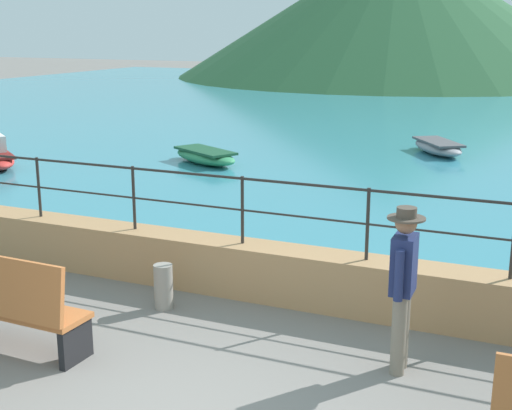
{
  "coord_description": "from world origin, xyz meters",
  "views": [
    {
      "loc": [
        2.95,
        -4.9,
        3.48
      ],
      "look_at": [
        -0.86,
        3.7,
        1.1
      ],
      "focal_mm": 49.82,
      "sensor_mm": 36.0,
      "label": 1
    }
  ],
  "objects_px": {
    "boat_4": "(438,147)",
    "bench_main": "(10,304)",
    "person_walking": "(403,281)",
    "boat_2": "(205,156)",
    "bollard": "(164,287)"
  },
  "relations": [
    {
      "from": "person_walking",
      "to": "boat_4",
      "type": "bearing_deg",
      "value": 98.25
    },
    {
      "from": "boat_2",
      "to": "boat_4",
      "type": "height_order",
      "value": "same"
    },
    {
      "from": "person_walking",
      "to": "boat_2",
      "type": "xyz_separation_m",
      "value": [
        -7.07,
        9.08,
        -0.72
      ]
    },
    {
      "from": "bench_main",
      "to": "bollard",
      "type": "relative_size",
      "value": 2.95
    },
    {
      "from": "boat_4",
      "to": "bench_main",
      "type": "bearing_deg",
      "value": -98.37
    },
    {
      "from": "bench_main",
      "to": "person_walking",
      "type": "bearing_deg",
      "value": 17.95
    },
    {
      "from": "bench_main",
      "to": "boat_2",
      "type": "relative_size",
      "value": 0.7
    },
    {
      "from": "person_walking",
      "to": "boat_4",
      "type": "xyz_separation_m",
      "value": [
        -1.88,
        12.93,
        -0.72
      ]
    },
    {
      "from": "boat_2",
      "to": "boat_4",
      "type": "relative_size",
      "value": 1.02
    },
    {
      "from": "bollard",
      "to": "boat_4",
      "type": "height_order",
      "value": "bollard"
    },
    {
      "from": "bench_main",
      "to": "boat_4",
      "type": "height_order",
      "value": "bench_main"
    },
    {
      "from": "bench_main",
      "to": "bollard",
      "type": "height_order",
      "value": "bench_main"
    },
    {
      "from": "person_walking",
      "to": "boat_2",
      "type": "bearing_deg",
      "value": 127.91
    },
    {
      "from": "boat_2",
      "to": "person_walking",
      "type": "bearing_deg",
      "value": -52.09
    },
    {
      "from": "person_walking",
      "to": "boat_4",
      "type": "relative_size",
      "value": 0.73
    }
  ]
}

